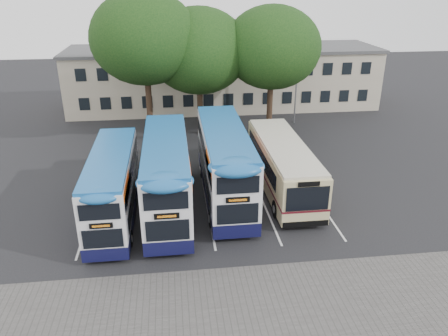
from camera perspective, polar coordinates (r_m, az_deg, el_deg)
ground at (r=23.88m, az=7.88°, el=-9.38°), size 120.00×120.00×0.00m
paving_strip at (r=19.59m, az=5.70°, el=-17.77°), size 40.00×6.00×0.01m
bay_lines at (r=27.56m, az=-2.29°, el=-4.31°), size 14.12×11.00×0.01m
depot_building at (r=47.61m, az=-0.06°, el=11.85°), size 32.40×8.40×6.20m
lamp_post at (r=41.66m, az=9.57°, el=12.52°), size 0.25×1.05×9.06m
tree_left at (r=36.55m, az=-10.34°, el=16.33°), size 8.65×8.65×12.17m
tree_mid at (r=37.76m, az=-3.31°, el=15.02°), size 8.43×8.43×10.85m
tree_right at (r=37.91m, az=6.31°, el=15.36°), size 8.13×8.13×10.99m
bus_dd_left at (r=25.55m, az=-14.34°, el=-1.99°), size 2.31×9.52×3.96m
bus_dd_mid at (r=25.77m, az=-7.50°, el=-0.60°), size 2.56×10.58×4.41m
bus_dd_right at (r=27.04m, az=0.08°, el=0.96°), size 2.63×10.85×4.52m
bus_single at (r=28.68m, az=7.65°, el=0.68°), size 2.75×10.80×3.22m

